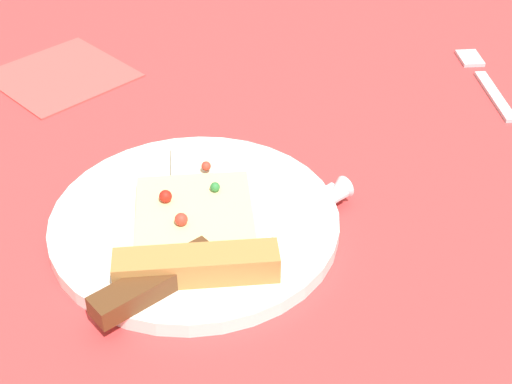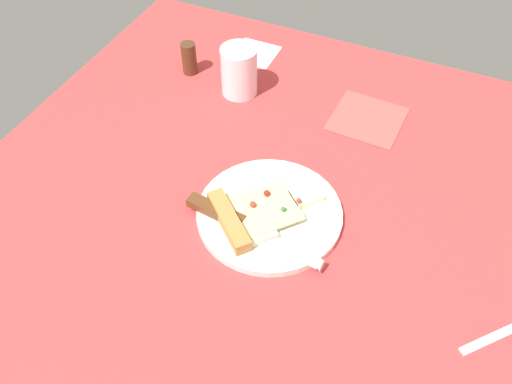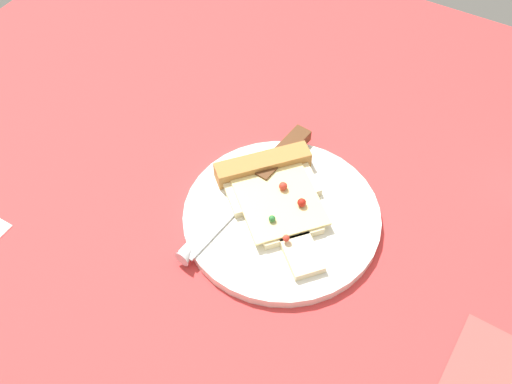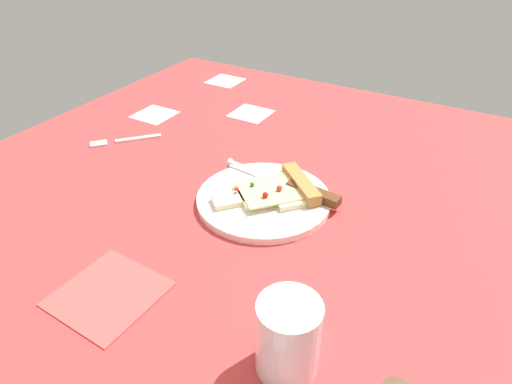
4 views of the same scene
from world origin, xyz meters
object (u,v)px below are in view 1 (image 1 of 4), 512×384
plate (195,222)px  pizza_slice (195,230)px  napkin (61,75)px  fork (484,78)px  knife (210,258)px

plate → pizza_slice: size_ratio=1.29×
plate → napkin: bearing=-104.4°
fork → plate: bearing=-144.9°
fork → napkin: size_ratio=0.97×
pizza_slice → knife: bearing=-71.3°
plate → knife: 5.94cm
plate → fork: bearing=172.9°
plate → knife: (3.00, 4.98, 1.24)cm
plate → pizza_slice: pizza_slice is taller
plate → napkin: size_ratio=1.80×
knife → napkin: (-10.58, -34.53, -1.68)cm
knife → fork: 41.35cm
pizza_slice → fork: size_ratio=1.45×
knife → napkin: knife is taller
knife → fork: (-41.33, -0.23, -1.48)cm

